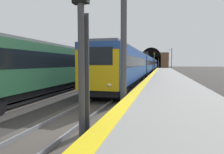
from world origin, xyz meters
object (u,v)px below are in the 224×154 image
at_px(railway_signal_mid, 154,60).
at_px(overhead_signal_gantry, 35,7).
at_px(railway_signal_near, 81,42).
at_px(train_main_approaching, 147,64).
at_px(catenary_mast_near, 171,59).
at_px(railway_signal_far, 158,62).
at_px(train_adjacent_platform, 114,65).

distance_m(railway_signal_mid, overhead_signal_gantry, 40.28).
distance_m(railway_signal_near, railway_signal_mid, 44.43).
xyz_separation_m(railway_signal_near, overhead_signal_gantry, (4.45, 4.38, 2.34)).
bearing_deg(train_main_approaching, catenary_mast_near, 157.75).
bearing_deg(overhead_signal_gantry, railway_signal_far, -2.74).
distance_m(railway_signal_mid, catenary_mast_near, 19.74).
bearing_deg(railway_signal_near, railway_signal_far, -180.00).
distance_m(train_main_approaching, railway_signal_mid, 3.31).
bearing_deg(overhead_signal_gantry, train_main_approaching, -3.39).
relative_size(train_main_approaching, catenary_mast_near, 10.83).
relative_size(railway_signal_near, overhead_signal_gantry, 0.53).
relative_size(train_main_approaching, train_adjacent_platform, 1.29).
bearing_deg(railway_signal_mid, catenary_mast_near, 165.82).
xyz_separation_m(train_main_approaching, overhead_signal_gantry, (-42.56, 2.52, 3.09)).
bearing_deg(railway_signal_far, overhead_signal_gantry, -2.74).
height_order(train_main_approaching, catenary_mast_near, catenary_mast_near).
height_order(overhead_signal_gantry, catenary_mast_near, catenary_mast_near).
xyz_separation_m(train_main_approaching, railway_signal_mid, (-2.57, -1.86, 0.96)).
bearing_deg(catenary_mast_near, train_main_approaching, 158.00).
relative_size(train_adjacent_platform, railway_signal_near, 12.74).
distance_m(railway_signal_far, overhead_signal_gantry, 91.56).
xyz_separation_m(train_adjacent_platform, railway_signal_far, (64.38, -6.90, 0.94)).
bearing_deg(train_adjacent_platform, train_main_approaching, 160.82).
bearing_deg(railway_signal_far, train_main_approaching, -2.18).
bearing_deg(railway_signal_near, train_main_approaching, -177.74).
bearing_deg(railway_signal_mid, overhead_signal_gantry, -6.25).
xyz_separation_m(train_adjacent_platform, catenary_mast_near, (32.07, -11.73, 1.59)).
bearing_deg(railway_signal_near, railway_signal_mid, -180.00).
xyz_separation_m(railway_signal_far, catenary_mast_near, (-32.32, -4.83, 0.65)).
height_order(train_adjacent_platform, overhead_signal_gantry, overhead_signal_gantry).
bearing_deg(train_adjacent_platform, railway_signal_mid, 150.76).
distance_m(train_main_approaching, train_adjacent_platform, 16.30).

